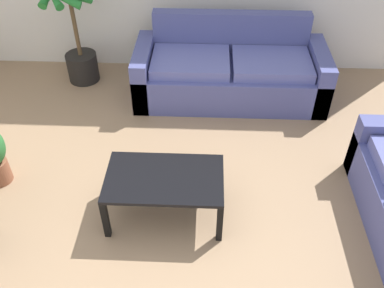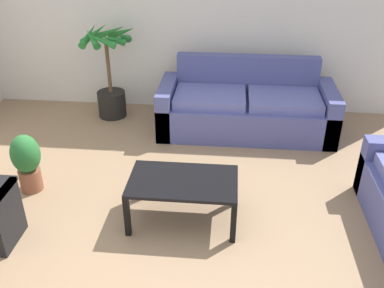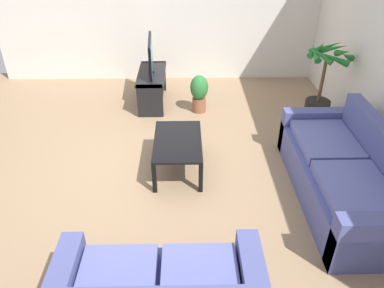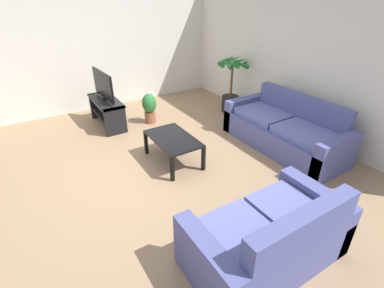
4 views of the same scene
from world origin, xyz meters
The scene contains 6 objects.
ground_plane centered at (0.00, 0.00, 0.00)m, with size 6.60×6.60×0.00m, color #937556.
wall_back centered at (0.00, 3.00, 1.35)m, with size 6.00×0.06×2.70m, color silver.
couch_main centered at (0.68, 2.28, 0.30)m, with size 2.20×0.90×0.90m.
coffee_table centered at (0.08, 0.40, 0.38)m, with size 0.98×0.59×0.43m.
potted_palm centered at (-1.15, 2.56, 0.56)m, with size 0.76×0.71×1.26m.
potted_plant_small centered at (-1.53, 0.72, 0.35)m, with size 0.29×0.29×0.63m.
Camera 2 is at (0.47, -2.78, 2.59)m, focal length 40.20 mm.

